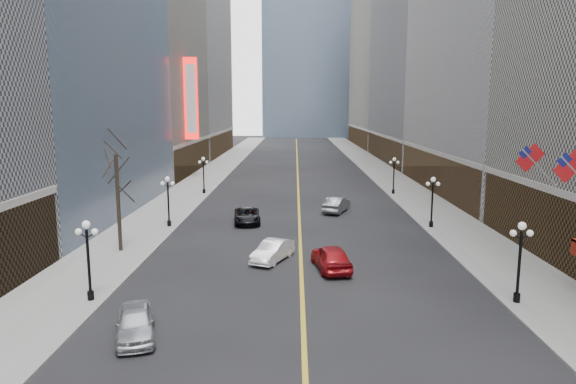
{
  "coord_description": "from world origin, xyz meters",
  "views": [
    {
      "loc": [
        -0.43,
        2.94,
        10.75
      ],
      "look_at": [
        -0.68,
        20.76,
        7.8
      ],
      "focal_mm": 32.0,
      "sensor_mm": 36.0,
      "label": 1
    }
  ],
  "objects_px": {
    "streetlamp_west_3": "(204,171)",
    "streetlamp_west_2": "(168,196)",
    "streetlamp_west_1": "(88,252)",
    "streetlamp_east_2": "(432,197)",
    "streetlamp_east_3": "(394,172)",
    "car_nb_far": "(247,216)",
    "car_nb_mid": "(273,251)",
    "car_sb_mid": "(331,257)",
    "streetlamp_east_1": "(520,254)",
    "car_nb_near": "(135,323)",
    "car_sb_far": "(337,204)"
  },
  "relations": [
    {
      "from": "streetlamp_west_3",
      "to": "streetlamp_west_2",
      "type": "bearing_deg",
      "value": -90.0
    },
    {
      "from": "streetlamp_west_1",
      "to": "streetlamp_west_2",
      "type": "relative_size",
      "value": 1.0
    },
    {
      "from": "streetlamp_east_2",
      "to": "streetlamp_west_3",
      "type": "relative_size",
      "value": 1.0
    },
    {
      "from": "streetlamp_east_3",
      "to": "car_nb_far",
      "type": "xyz_separation_m",
      "value": [
        -16.72,
        -16.07,
        -2.19
      ]
    },
    {
      "from": "streetlamp_west_3",
      "to": "car_nb_mid",
      "type": "relative_size",
      "value": 1.03
    },
    {
      "from": "streetlamp_west_3",
      "to": "car_sb_mid",
      "type": "distance_m",
      "value": 33.0
    },
    {
      "from": "streetlamp_east_3",
      "to": "car_nb_mid",
      "type": "distance_m",
      "value": 31.32
    },
    {
      "from": "streetlamp_east_1",
      "to": "car_nb_mid",
      "type": "distance_m",
      "value": 16.08
    },
    {
      "from": "car_nb_mid",
      "to": "car_nb_far",
      "type": "distance_m",
      "value": 12.31
    },
    {
      "from": "streetlamp_east_1",
      "to": "car_nb_near",
      "type": "bearing_deg",
      "value": -167.49
    },
    {
      "from": "streetlamp_west_2",
      "to": "car_sb_mid",
      "type": "height_order",
      "value": "streetlamp_west_2"
    },
    {
      "from": "car_nb_mid",
      "to": "car_sb_mid",
      "type": "relative_size",
      "value": 0.89
    },
    {
      "from": "streetlamp_east_3",
      "to": "car_nb_near",
      "type": "relative_size",
      "value": 1.03
    },
    {
      "from": "car_sb_mid",
      "to": "streetlamp_west_2",
      "type": "bearing_deg",
      "value": -50.75
    },
    {
      "from": "streetlamp_east_1",
      "to": "streetlamp_east_3",
      "type": "bearing_deg",
      "value": 90.0
    },
    {
      "from": "car_sb_far",
      "to": "streetlamp_east_2",
      "type": "bearing_deg",
      "value": 158.3
    },
    {
      "from": "streetlamp_west_1",
      "to": "streetlamp_east_1",
      "type": "bearing_deg",
      "value": 0.0
    },
    {
      "from": "streetlamp_east_2",
      "to": "streetlamp_west_1",
      "type": "relative_size",
      "value": 1.0
    },
    {
      "from": "streetlamp_west_1",
      "to": "car_nb_far",
      "type": "bearing_deg",
      "value": 70.95
    },
    {
      "from": "streetlamp_east_1",
      "to": "streetlamp_west_3",
      "type": "bearing_deg",
      "value": 123.25
    },
    {
      "from": "streetlamp_east_1",
      "to": "car_sb_far",
      "type": "distance_m",
      "value": 26.48
    },
    {
      "from": "streetlamp_west_3",
      "to": "car_nb_far",
      "type": "distance_m",
      "value": 17.62
    },
    {
      "from": "streetlamp_west_1",
      "to": "streetlamp_west_3",
      "type": "height_order",
      "value": "same"
    },
    {
      "from": "streetlamp_east_3",
      "to": "car_nb_mid",
      "type": "relative_size",
      "value": 1.03
    },
    {
      "from": "car_nb_near",
      "to": "car_nb_mid",
      "type": "bearing_deg",
      "value": 47.8
    },
    {
      "from": "car_nb_far",
      "to": "streetlamp_east_3",
      "type": "bearing_deg",
      "value": 37.48
    },
    {
      "from": "car_nb_mid",
      "to": "car_sb_far",
      "type": "bearing_deg",
      "value": 94.37
    },
    {
      "from": "streetlamp_west_1",
      "to": "car_sb_far",
      "type": "relative_size",
      "value": 0.92
    },
    {
      "from": "streetlamp_east_2",
      "to": "car_nb_near",
      "type": "xyz_separation_m",
      "value": [
        -19.74,
        -22.38,
        -2.16
      ]
    },
    {
      "from": "car_sb_mid",
      "to": "car_sb_far",
      "type": "bearing_deg",
      "value": -105.61
    },
    {
      "from": "car_sb_far",
      "to": "car_nb_far",
      "type": "bearing_deg",
      "value": 51.33
    },
    {
      "from": "car_nb_far",
      "to": "car_sb_far",
      "type": "xyz_separation_m",
      "value": [
        8.81,
        5.25,
        0.1
      ]
    },
    {
      "from": "streetlamp_west_2",
      "to": "streetlamp_west_3",
      "type": "xyz_separation_m",
      "value": [
        0.0,
        18.0,
        0.0
      ]
    },
    {
      "from": "streetlamp_west_3",
      "to": "car_nb_far",
      "type": "xyz_separation_m",
      "value": [
        6.88,
        -16.07,
        -2.19
      ]
    },
    {
      "from": "streetlamp_west_3",
      "to": "car_sb_mid",
      "type": "xyz_separation_m",
      "value": [
        13.8,
        -29.91,
        -2.06
      ]
    },
    {
      "from": "car_sb_far",
      "to": "streetlamp_west_2",
      "type": "bearing_deg",
      "value": 45.1
    },
    {
      "from": "car_nb_near",
      "to": "car_sb_far",
      "type": "relative_size",
      "value": 0.89
    },
    {
      "from": "streetlamp_east_2",
      "to": "streetlamp_west_2",
      "type": "distance_m",
      "value": 23.6
    },
    {
      "from": "streetlamp_east_3",
      "to": "car_nb_mid",
      "type": "xyz_separation_m",
      "value": [
        -13.8,
        -28.03,
        -2.18
      ]
    },
    {
      "from": "streetlamp_west_3",
      "to": "streetlamp_east_1",
      "type": "bearing_deg",
      "value": -56.75
    },
    {
      "from": "streetlamp_east_3",
      "to": "car_sb_mid",
      "type": "xyz_separation_m",
      "value": [
        -9.8,
        -29.91,
        -2.06
      ]
    },
    {
      "from": "streetlamp_west_1",
      "to": "car_sb_far",
      "type": "xyz_separation_m",
      "value": [
        15.69,
        25.18,
        -2.09
      ]
    },
    {
      "from": "car_nb_mid",
      "to": "streetlamp_east_1",
      "type": "bearing_deg",
      "value": -6.75
    },
    {
      "from": "streetlamp_east_1",
      "to": "car_sb_far",
      "type": "bearing_deg",
      "value": 107.45
    },
    {
      "from": "car_sb_far",
      "to": "streetlamp_west_3",
      "type": "bearing_deg",
      "value": -14.09
    },
    {
      "from": "car_nb_mid",
      "to": "car_nb_far",
      "type": "relative_size",
      "value": 0.86
    },
    {
      "from": "streetlamp_east_3",
      "to": "streetlamp_west_2",
      "type": "xyz_separation_m",
      "value": [
        -23.6,
        -18.0,
        0.0
      ]
    },
    {
      "from": "car_nb_near",
      "to": "car_nb_mid",
      "type": "relative_size",
      "value": 0.99
    },
    {
      "from": "streetlamp_east_3",
      "to": "streetlamp_west_1",
      "type": "distance_m",
      "value": 43.05
    },
    {
      "from": "car_nb_mid",
      "to": "car_nb_far",
      "type": "height_order",
      "value": "car_nb_mid"
    }
  ]
}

